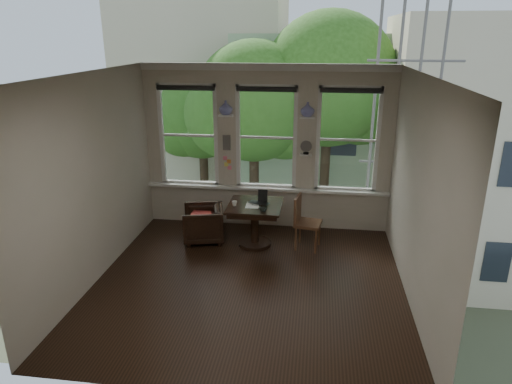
# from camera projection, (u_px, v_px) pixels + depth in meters

# --- Properties ---
(ground) EXTENTS (4.50, 4.50, 0.00)m
(ground) POSITION_uv_depth(u_px,v_px,m) (249.00, 283.00, 6.73)
(ground) COLOR black
(ground) RESTS_ON ground
(ceiling) EXTENTS (4.50, 4.50, 0.00)m
(ceiling) POSITION_uv_depth(u_px,v_px,m) (247.00, 74.00, 5.75)
(ceiling) COLOR silver
(ceiling) RESTS_ON ground
(wall_back) EXTENTS (4.50, 0.00, 4.50)m
(wall_back) POSITION_uv_depth(u_px,v_px,m) (266.00, 148.00, 8.35)
(wall_back) COLOR beige
(wall_back) RESTS_ON ground
(wall_front) EXTENTS (4.50, 0.00, 4.50)m
(wall_front) POSITION_uv_depth(u_px,v_px,m) (211.00, 264.00, 4.13)
(wall_front) COLOR beige
(wall_front) RESTS_ON ground
(wall_left) EXTENTS (0.00, 4.50, 4.50)m
(wall_left) POSITION_uv_depth(u_px,v_px,m) (93.00, 180.00, 6.53)
(wall_left) COLOR beige
(wall_left) RESTS_ON ground
(wall_right) EXTENTS (0.00, 4.50, 4.50)m
(wall_right) POSITION_uv_depth(u_px,v_px,m) (418.00, 194.00, 5.95)
(wall_right) COLOR beige
(wall_right) RESTS_ON ground
(window_left) EXTENTS (1.10, 0.12, 1.90)m
(window_left) POSITION_uv_depth(u_px,v_px,m) (189.00, 135.00, 8.47)
(window_left) COLOR white
(window_left) RESTS_ON ground
(window_center) EXTENTS (1.10, 0.12, 1.90)m
(window_center) POSITION_uv_depth(u_px,v_px,m) (267.00, 137.00, 8.28)
(window_center) COLOR white
(window_center) RESTS_ON ground
(window_right) EXTENTS (1.10, 0.12, 1.90)m
(window_right) POSITION_uv_depth(u_px,v_px,m) (348.00, 140.00, 8.10)
(window_right) COLOR white
(window_right) RESTS_ON ground
(shelf_left) EXTENTS (0.26, 0.16, 0.03)m
(shelf_left) POSITION_uv_depth(u_px,v_px,m) (226.00, 115.00, 8.15)
(shelf_left) COLOR white
(shelf_left) RESTS_ON ground
(shelf_right) EXTENTS (0.26, 0.16, 0.03)m
(shelf_right) POSITION_uv_depth(u_px,v_px,m) (307.00, 117.00, 7.97)
(shelf_right) COLOR white
(shelf_right) RESTS_ON ground
(intercom) EXTENTS (0.14, 0.06, 0.28)m
(intercom) POSITION_uv_depth(u_px,v_px,m) (227.00, 142.00, 8.34)
(intercom) COLOR #59544F
(intercom) RESTS_ON ground
(sticky_notes) EXTENTS (0.16, 0.01, 0.24)m
(sticky_notes) POSITION_uv_depth(u_px,v_px,m) (227.00, 161.00, 8.46)
(sticky_notes) COLOR pink
(sticky_notes) RESTS_ON ground
(desk_fan) EXTENTS (0.20, 0.20, 0.24)m
(desk_fan) POSITION_uv_depth(u_px,v_px,m) (306.00, 149.00, 8.13)
(desk_fan) COLOR #59544F
(desk_fan) RESTS_ON ground
(vase_left) EXTENTS (0.24, 0.24, 0.25)m
(vase_left) POSITION_uv_depth(u_px,v_px,m) (226.00, 108.00, 8.10)
(vase_left) COLOR silver
(vase_left) RESTS_ON shelf_left
(vase_right) EXTENTS (0.24, 0.24, 0.25)m
(vase_right) POSITION_uv_depth(u_px,v_px,m) (308.00, 109.00, 7.92)
(vase_right) COLOR silver
(vase_right) RESTS_ON shelf_right
(table) EXTENTS (0.90, 0.90, 0.75)m
(table) POSITION_uv_depth(u_px,v_px,m) (255.00, 225.00, 7.83)
(table) COLOR black
(table) RESTS_ON ground
(armchair_left) EXTENTS (0.83, 0.82, 0.64)m
(armchair_left) POSITION_uv_depth(u_px,v_px,m) (203.00, 224.00, 8.02)
(armchair_left) COLOR black
(armchair_left) RESTS_ON ground
(cushion_red) EXTENTS (0.45, 0.45, 0.06)m
(cushion_red) POSITION_uv_depth(u_px,v_px,m) (203.00, 217.00, 7.98)
(cushion_red) COLOR maroon
(cushion_red) RESTS_ON armchair_left
(side_chair_right) EXTENTS (0.49, 0.49, 0.92)m
(side_chair_right) POSITION_uv_depth(u_px,v_px,m) (308.00, 223.00, 7.69)
(side_chair_right) COLOR #472419
(side_chair_right) RESTS_ON ground
(laptop) EXTENTS (0.41, 0.34, 0.03)m
(laptop) POSITION_uv_depth(u_px,v_px,m) (257.00, 204.00, 7.67)
(laptop) COLOR black
(laptop) RESTS_ON table
(mug) EXTENTS (0.10, 0.10, 0.08)m
(mug) POSITION_uv_depth(u_px,v_px,m) (234.00, 203.00, 7.64)
(mug) COLOR white
(mug) RESTS_ON table
(drinking_glass) EXTENTS (0.16, 0.16, 0.10)m
(drinking_glass) POSITION_uv_depth(u_px,v_px,m) (263.00, 209.00, 7.39)
(drinking_glass) COLOR white
(drinking_glass) RESTS_ON table
(tablet) EXTENTS (0.16, 0.08, 0.22)m
(tablet) POSITION_uv_depth(u_px,v_px,m) (263.00, 196.00, 7.78)
(tablet) COLOR black
(tablet) RESTS_ON table
(papers) EXTENTS (0.23, 0.31, 0.00)m
(papers) POSITION_uv_depth(u_px,v_px,m) (252.00, 205.00, 7.67)
(papers) COLOR silver
(papers) RESTS_ON table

